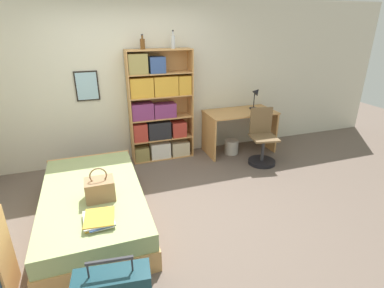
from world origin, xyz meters
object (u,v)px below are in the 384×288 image
at_px(book_stack_on_bed, 99,219).
at_px(bottle_green, 143,43).
at_px(desk, 240,124).
at_px(desk_chair, 262,146).
at_px(desk_lamp, 256,95).
at_px(bottle_brown, 173,41).
at_px(bed, 94,205).
at_px(waste_bin, 231,147).
at_px(bookcase, 158,110).
at_px(handbag, 100,189).

xyz_separation_m(book_stack_on_bed, bottle_green, (0.92, 2.21, 1.47)).
distance_m(book_stack_on_bed, desk, 3.25).
bearing_deg(desk_chair, desk_lamp, 72.34).
xyz_separation_m(bottle_brown, desk, (1.16, -0.17, -1.42)).
height_order(bed, waste_bin, bed).
bearing_deg(bookcase, book_stack_on_bed, -116.97).
distance_m(bed, desk_chair, 2.85).
bearing_deg(bottle_brown, book_stack_on_bed, -122.76).
bearing_deg(desk_lamp, bottle_green, 176.54).
distance_m(handbag, bottle_green, 2.41).
height_order(book_stack_on_bed, desk, desk).
relative_size(bottle_brown, waste_bin, 1.08).
relative_size(book_stack_on_bed, desk_lamp, 0.89).
height_order(handbag, bottle_green, bottle_green).
xyz_separation_m(book_stack_on_bed, bottle_brown, (1.40, 2.17, 1.49)).
xyz_separation_m(bottle_green, waste_bin, (1.46, -0.27, -1.80)).
xyz_separation_m(desk, waste_bin, (-0.17, -0.07, -0.40)).
distance_m(handbag, desk, 2.96).
relative_size(bottle_brown, desk_lamp, 0.69).
xyz_separation_m(bed, bookcase, (1.16, 1.50, 0.66)).
relative_size(handbag, waste_bin, 1.47).
xyz_separation_m(bottle_green, desk_chair, (1.78, -0.77, -1.62)).
bearing_deg(handbag, bottle_green, 63.49).
bearing_deg(handbag, desk, 31.81).
xyz_separation_m(bottle_green, bottle_brown, (0.47, -0.04, 0.02)).
relative_size(bottle_green, desk_lamp, 0.55).
distance_m(bed, desk, 2.95).
bearing_deg(bottle_green, waste_bin, -10.43).
bearing_deg(bottle_green, desk, -7.11).
xyz_separation_m(bed, desk_chair, (2.75, 0.75, 0.09)).
bearing_deg(bottle_green, handbag, -116.51).
xyz_separation_m(bottle_green, desk_lamp, (1.98, -0.12, -0.91)).
height_order(bed, desk_lamp, desk_lamp).
bearing_deg(waste_bin, desk_lamp, 16.10).
relative_size(bed, book_stack_on_bed, 5.85).
bearing_deg(book_stack_on_bed, desk_chair, 27.97).
xyz_separation_m(desk, desk_lamp, (0.35, 0.08, 0.49)).
distance_m(bottle_green, desk, 2.16).
relative_size(book_stack_on_bed, bottle_green, 1.64).
distance_m(bottle_green, waste_bin, 2.34).
distance_m(bookcase, desk, 1.50).
xyz_separation_m(bed, desk, (2.61, 1.32, 0.32)).
bearing_deg(bottle_green, bookcase, -8.31).
distance_m(desk, waste_bin, 0.44).
height_order(bed, desk, desk).
relative_size(book_stack_on_bed, desk, 0.29).
distance_m(bottle_green, desk_lamp, 2.19).
bearing_deg(bed, bottle_green, 57.48).
height_order(bed, handbag, handbag).
relative_size(bed, bottle_green, 9.57).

